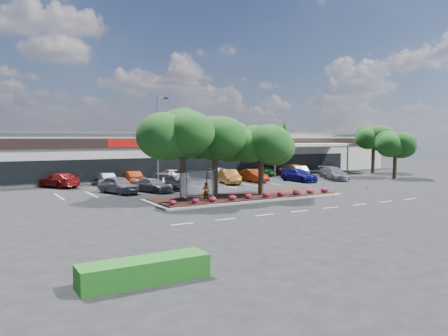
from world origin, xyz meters
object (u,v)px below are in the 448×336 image
car_0 (118,185)px  car_1 (153,185)px  survey_stake (366,191)px  light_pole (159,149)px

car_0 → car_1: bearing=-31.6°
survey_stake → car_1: size_ratio=0.19×
light_pole → car_0: size_ratio=1.96×
car_0 → light_pole: bearing=-17.0°
survey_stake → car_1: bearing=139.8°
light_pole → survey_stake: (14.80, -14.28, -3.75)m
car_0 → car_1: 3.44m
light_pole → car_0: 5.59m
survey_stake → car_0: (-19.17, 14.17, 0.27)m
light_pole → car_1: 3.89m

